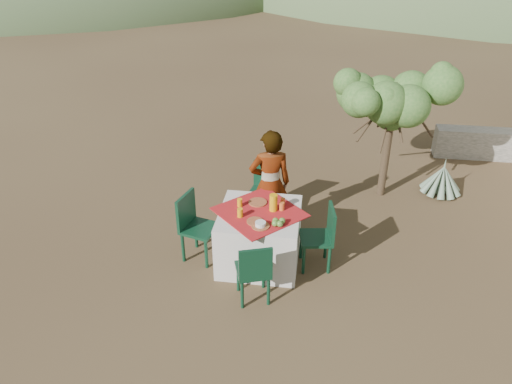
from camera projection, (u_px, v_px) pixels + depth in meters
The scene contains 21 objects.
ground at pixel (300, 250), 6.87m from camera, with size 160.00×160.00×0.00m, color #3D2D1C.
table at pixel (259, 236), 6.49m from camera, with size 1.30×1.30×0.76m.
chair_far at pixel (264, 187), 7.43m from camera, with size 0.45×0.45×0.85m.
chair_near at pixel (254, 270), 5.75m from camera, with size 0.49×0.49×0.84m.
chair_left at pixel (194, 224), 6.51m from camera, with size 0.52×0.52×0.92m.
chair_right at pixel (322, 235), 6.34m from camera, with size 0.46×0.46×0.87m.
person at pixel (270, 184), 6.85m from camera, with size 0.58×0.38×1.59m, color #8C6651.
shrub_tree at pixel (396, 105), 7.48m from camera, with size 1.62×1.59×1.91m.
agave at pixel (442, 180), 8.12m from camera, with size 0.66×0.66×0.70m.
stone_wall at pixel (507, 145), 9.21m from camera, with size 2.60×0.35×0.55m, color gray.
plate_far at pixel (258, 202), 6.48m from camera, with size 0.24×0.24×0.01m, color brown.
plate_near at pixel (255, 221), 6.09m from camera, with size 0.21×0.21×0.01m, color brown.
glass_far at pixel (240, 203), 6.38m from camera, with size 0.07×0.07×0.11m, color orange.
glass_near at pixel (240, 213), 6.17m from camera, with size 0.07×0.07×0.11m, color orange.
juice_pitcher at pixel (273, 203), 6.27m from camera, with size 0.10×0.10×0.22m, color orange.
bowl_plate at pixel (261, 226), 6.01m from camera, with size 0.22×0.22×0.01m, color brown.
white_bowl at pixel (261, 224), 5.99m from camera, with size 0.13×0.13×0.05m, color silver.
jar_left at pixel (282, 206), 6.31m from camera, with size 0.07×0.07×0.11m, color #CB5B23.
jar_right at pixel (283, 202), 6.42m from camera, with size 0.06×0.06×0.09m, color #CB5B23.
napkin_holder at pixel (273, 207), 6.31m from camera, with size 0.07×0.04×0.09m, color silver.
fruit_cluster at pixel (278, 222), 6.02m from camera, with size 0.16×0.15×0.08m.
Camera 1 is at (0.18, -5.58, 4.13)m, focal length 35.00 mm.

